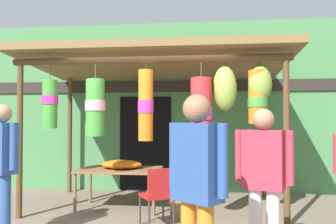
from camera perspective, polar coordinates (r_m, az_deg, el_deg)
name	(u,v)px	position (r m, az deg, el deg)	size (l,w,h in m)	color
ground_plane	(148,223)	(5.36, -3.27, -17.57)	(30.00, 30.00, 0.00)	#756656
shop_facade	(167,107)	(7.54, -0.15, 0.85)	(10.29, 0.29, 3.58)	#47844C
market_stall_canopy	(162,74)	(5.92, -1.05, 6.21)	(4.48, 2.46, 2.66)	brown
display_table	(120,172)	(6.07, -7.88, -9.68)	(1.38, 0.83, 0.68)	brown
flower_heap_on_table	(122,164)	(6.02, -7.48, -8.46)	(0.69, 0.48, 0.14)	orange
folding_chair	(159,192)	(4.95, -1.53, -12.94)	(0.55, 0.55, 0.84)	#AD1E1E
wicker_basket_by_table	(188,209)	(5.62, 3.25, -15.51)	(0.56, 0.56, 0.24)	olive
vendor_in_orange	(2,160)	(4.83, -25.49, -7.06)	(0.53, 0.39, 1.70)	#2D5193
customer_foreground	(197,180)	(2.89, 4.74, -10.99)	(0.49, 0.42, 1.71)	orange
passerby_at_right	(264,174)	(3.73, 15.35, -9.70)	(0.56, 0.35, 1.62)	silver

